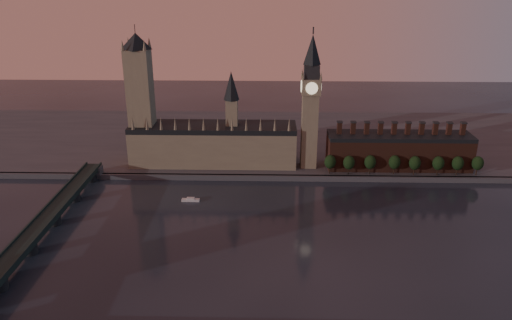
{
  "coord_description": "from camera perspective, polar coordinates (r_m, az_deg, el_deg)",
  "views": [
    {
      "loc": [
        -22.34,
        -257.39,
        149.49
      ],
      "look_at": [
        -29.79,
        55.0,
        29.75
      ],
      "focal_mm": 35.0,
      "sensor_mm": 36.0,
      "label": 1
    }
  ],
  "objects": [
    {
      "name": "embankment_tree_1",
      "position": [
        381.55,
        10.57,
        -0.29
      ],
      "size": [
        8.6,
        8.6,
        14.88
      ],
      "color": "black",
      "rests_on": "north_bank"
    },
    {
      "name": "palace_of_westminster",
      "position": [
        395.89,
        -4.81,
        2.05
      ],
      "size": [
        130.0,
        30.3,
        74.0
      ],
      "color": "#80755B",
      "rests_on": "north_bank"
    },
    {
      "name": "embankment_tree_6",
      "position": [
        403.31,
        22.07,
        -0.35
      ],
      "size": [
        8.6,
        8.6,
        14.88
      ],
      "color": "black",
      "rests_on": "north_bank"
    },
    {
      "name": "victoria_tower",
      "position": [
        395.46,
        -13.08,
        7.21
      ],
      "size": [
        24.0,
        24.0,
        108.0
      ],
      "color": "#80755B",
      "rests_on": "north_bank"
    },
    {
      "name": "embankment_tree_5",
      "position": [
        398.18,
        20.12,
        -0.35
      ],
      "size": [
        8.6,
        8.6,
        14.88
      ],
      "color": "black",
      "rests_on": "north_bank"
    },
    {
      "name": "westminster_bridge",
      "position": [
        320.39,
        -23.46,
        -7.25
      ],
      "size": [
        14.0,
        200.0,
        11.55
      ],
      "color": "black",
      "rests_on": "ground"
    },
    {
      "name": "ground",
      "position": [
        298.49,
        5.54,
        -9.2
      ],
      "size": [
        900.0,
        900.0,
        0.0
      ],
      "primitive_type": "plane",
      "color": "black",
      "rests_on": "ground"
    },
    {
      "name": "embankment_tree_0",
      "position": [
        380.63,
        8.46,
        -0.21
      ],
      "size": [
        8.6,
        8.6,
        14.88
      ],
      "color": "black",
      "rests_on": "north_bank"
    },
    {
      "name": "north_bank",
      "position": [
        460.28,
        4.08,
        2.22
      ],
      "size": [
        900.0,
        182.0,
        4.0
      ],
      "color": "#4B4A50",
      "rests_on": "ground"
    },
    {
      "name": "embankment_tree_4",
      "position": [
        392.95,
        17.7,
        -0.32
      ],
      "size": [
        8.6,
        8.6,
        14.88
      ],
      "color": "black",
      "rests_on": "north_bank"
    },
    {
      "name": "chimney_block",
      "position": [
        403.47,
        15.98,
        1.08
      ],
      "size": [
        110.0,
        25.0,
        37.0
      ],
      "color": "#4A271C",
      "rests_on": "north_bank"
    },
    {
      "name": "embankment_tree_7",
      "position": [
        409.19,
        24.01,
        -0.34
      ],
      "size": [
        8.6,
        8.6,
        14.88
      ],
      "color": "black",
      "rests_on": "north_bank"
    },
    {
      "name": "embankment_tree_2",
      "position": [
        385.73,
        12.91,
        -0.24
      ],
      "size": [
        8.6,
        8.6,
        14.88
      ],
      "color": "black",
      "rests_on": "north_bank"
    },
    {
      "name": "embankment_tree_3",
      "position": [
        390.04,
        15.55,
        -0.25
      ],
      "size": [
        8.6,
        8.6,
        14.88
      ],
      "color": "black",
      "rests_on": "north_bank"
    },
    {
      "name": "big_ben",
      "position": [
        380.28,
        6.25,
        6.74
      ],
      "size": [
        15.0,
        15.0,
        107.0
      ],
      "color": "#80755B",
      "rests_on": "north_bank"
    },
    {
      "name": "river_boat",
      "position": [
        347.68,
        -7.48,
        -4.52
      ],
      "size": [
        12.35,
        3.66,
        2.46
      ],
      "rotation": [
        0.0,
        0.0,
        -0.01
      ],
      "color": "silver",
      "rests_on": "ground"
    }
  ]
}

